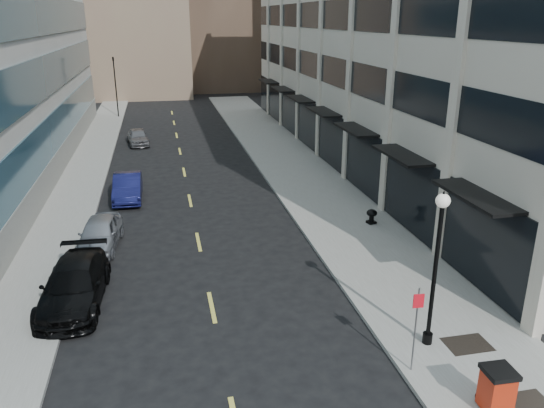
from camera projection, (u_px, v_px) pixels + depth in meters
name	position (u px, v px, depth m)	size (l,w,h in m)	color
sidewalk_right	(317.00, 191.00, 31.58)	(5.00, 80.00, 0.15)	gray
sidewalk_left	(70.00, 207.00, 28.82)	(3.00, 80.00, 0.15)	gray
building_right	(421.00, 30.00, 36.91)	(15.30, 46.50, 18.25)	beige
skyline_tan_far	(63.00, 9.00, 77.18)	(12.00, 14.00, 22.00)	#7D6A51
skyline_stone	(296.00, 16.00, 72.75)	(10.00, 14.00, 20.00)	beige
grate_mid	(525.00, 404.00, 14.05)	(1.40, 1.00, 0.01)	black
grate_far	(467.00, 344.00, 16.63)	(1.40, 1.00, 0.01)	black
road_centerline	(194.00, 219.00, 27.36)	(0.15, 68.20, 0.01)	#D8CC4C
traffic_signal	(113.00, 61.00, 52.95)	(0.66, 0.66, 6.98)	black
car_black_pickup	(74.00, 285.00, 19.07)	(2.09, 5.15, 1.49)	black
car_silver_sedan	(100.00, 233.00, 23.75)	(1.64, 4.07, 1.39)	#989BA0
car_blue_sedan	(128.00, 187.00, 30.13)	(1.52, 4.36, 1.44)	#131648
car_grey_sedan	(138.00, 137.00, 43.11)	(1.55, 3.84, 1.31)	slate
trash_bin	(497.00, 388.00, 13.64)	(0.79, 0.88, 1.25)	#AC210B
lamppost	(437.00, 257.00, 15.73)	(0.42, 0.42, 5.07)	black
sign_post	(416.00, 319.00, 14.87)	(0.31, 0.07, 2.67)	slate
urn_planter	(372.00, 215.00, 26.26)	(0.53, 0.53, 0.73)	black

